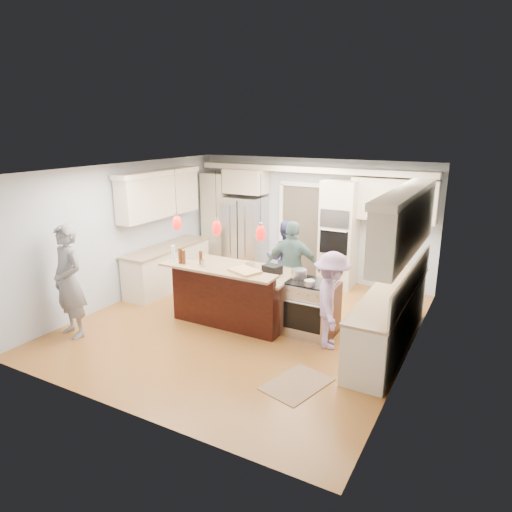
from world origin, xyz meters
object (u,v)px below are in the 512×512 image
at_px(kitchen_island, 236,294).
at_px(person_bar_end, 69,281).
at_px(island_range, 311,308).
at_px(person_far_left, 285,259).
at_px(refrigerator, 245,234).

distance_m(kitchen_island, person_bar_end, 2.82).
height_order(island_range, person_far_left, person_far_left).
bearing_deg(person_far_left, person_bar_end, 33.38).
relative_size(island_range, person_bar_end, 0.49).
height_order(person_bar_end, person_far_left, person_bar_end).
bearing_deg(kitchen_island, person_bar_end, -137.65).
relative_size(refrigerator, person_bar_end, 0.95).
relative_size(refrigerator, person_far_left, 1.14).
relative_size(refrigerator, island_range, 1.96).
xyz_separation_m(refrigerator, person_bar_end, (-0.75, -4.44, 0.04)).
height_order(refrigerator, person_far_left, refrigerator).
height_order(refrigerator, island_range, refrigerator).
height_order(refrigerator, person_bar_end, person_bar_end).
bearing_deg(person_bar_end, person_far_left, 67.11).
bearing_deg(refrigerator, kitchen_island, -63.10).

